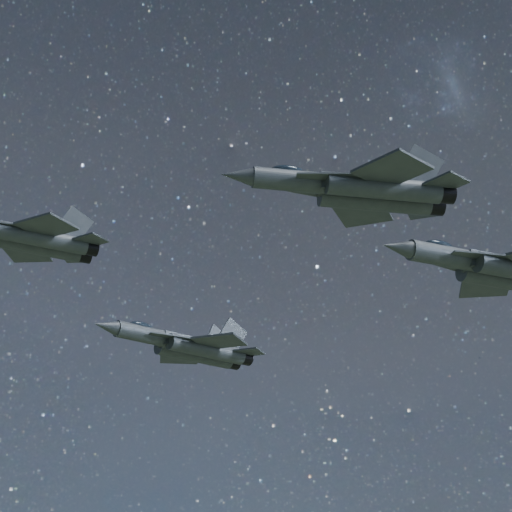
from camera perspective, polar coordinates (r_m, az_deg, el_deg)
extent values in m
cube|color=#31383D|center=(68.86, -14.55, 1.24)|extent=(7.11, 2.87, 1.11)
cylinder|color=#31383D|center=(68.02, -14.13, 1.15)|extent=(7.29, 2.96, 1.33)
cylinder|color=#31383D|center=(69.55, -14.49, 0.64)|extent=(7.29, 2.96, 1.33)
cylinder|color=black|center=(68.93, -10.99, 0.54)|extent=(1.37, 1.45, 1.23)
cylinder|color=black|center=(70.44, -11.42, 0.05)|extent=(1.37, 1.45, 1.23)
cube|color=#31383D|center=(67.28, -16.69, 2.01)|extent=(4.48, 1.12, 0.10)
cube|color=#31383D|center=(66.22, -13.79, 1.95)|extent=(4.90, 4.89, 0.17)
cube|color=#31383D|center=(71.44, -15.03, 0.22)|extent=(4.25, 4.52, 0.17)
cube|color=#31383D|center=(67.93, -10.96, 1.05)|extent=(2.90, 2.90, 0.13)
cube|color=#31383D|center=(71.41, -11.94, -0.08)|extent=(2.49, 2.61, 0.13)
cube|color=#31383D|center=(69.03, -11.97, 2.06)|extent=(2.96, 0.59, 3.04)
cube|color=#31383D|center=(70.92, -12.48, 1.42)|extent=(2.86, 1.05, 3.04)
cylinder|color=#31383D|center=(91.76, -6.99, -5.32)|extent=(8.42, 4.97, 1.77)
cone|color=#31383D|center=(89.20, -9.97, -4.63)|extent=(3.13, 2.54, 1.59)
ellipsoid|color=#19232D|center=(91.36, -7.69, -4.64)|extent=(2.95, 2.17, 0.87)
cube|color=#31383D|center=(94.79, -3.95, -6.04)|extent=(9.22, 5.27, 1.48)
cylinder|color=#31383D|center=(94.00, -3.33, -6.24)|extent=(9.46, 5.42, 1.77)
cylinder|color=#31383D|center=(95.80, -4.12, -6.54)|extent=(9.46, 5.42, 1.77)
cylinder|color=black|center=(96.96, -0.79, -6.79)|extent=(2.01, 2.09, 1.64)
cylinder|color=black|center=(98.71, -1.60, -7.08)|extent=(2.01, 2.09, 1.64)
cube|color=#31383D|center=(91.51, -5.39, -5.43)|extent=(6.04, 2.49, 0.14)
cube|color=#31383D|center=(93.99, -6.43, -5.86)|extent=(5.58, 4.37, 0.14)
cube|color=#31383D|center=(91.81, -2.46, -5.70)|extent=(6.47, 6.32, 0.23)
cube|color=#31383D|center=(97.92, -5.14, -6.73)|extent=(4.99, 5.47, 0.23)
cube|color=#31383D|center=(95.64, -0.46, -6.43)|extent=(3.84, 3.79, 0.17)
cube|color=#31383D|center=(99.65, -2.32, -7.08)|extent=(2.92, 3.12, 0.17)
cube|color=#31383D|center=(96.25, -1.60, -5.32)|extent=(3.80, 1.44, 4.04)
cube|color=#31383D|center=(98.44, -2.59, -5.71)|extent=(3.57, 2.02, 4.04)
cylinder|color=#31383D|center=(65.40, 3.20, 4.97)|extent=(8.00, 2.23, 1.67)
cone|color=#31383D|center=(64.47, -1.24, 5.37)|extent=(2.66, 1.67, 1.49)
ellipsoid|color=#19232D|center=(65.51, 2.10, 5.69)|extent=(2.61, 1.30, 0.82)
cube|color=#31383D|center=(66.82, 7.85, 4.47)|extent=(8.84, 2.22, 1.39)
cylinder|color=#31383D|center=(65.83, 8.51, 4.48)|extent=(9.06, 2.30, 1.67)
cylinder|color=#31383D|center=(67.63, 7.93, 3.67)|extent=(9.06, 2.30, 1.67)
cylinder|color=black|center=(67.52, 12.47, 4.07)|extent=(1.49, 1.63, 1.54)
cylinder|color=black|center=(69.27, 11.80, 3.29)|extent=(1.49, 1.63, 1.54)
cube|color=#31383D|center=(64.57, 5.18, 5.29)|extent=(5.66, 2.58, 0.13)
cube|color=#31383D|center=(67.02, 4.51, 4.15)|extent=(5.65, 1.83, 0.13)
cube|color=#31383D|center=(63.74, 9.06, 5.70)|extent=(5.73, 5.95, 0.21)
cube|color=#31383D|center=(69.84, 7.10, 2.93)|extent=(5.98, 6.10, 0.21)
cube|color=#31383D|center=(66.32, 12.56, 4.79)|extent=(3.37, 3.47, 0.16)
cube|color=#31383D|center=(70.35, 11.04, 2.99)|extent=(3.53, 3.59, 0.16)
cube|color=#31383D|center=(67.57, 10.98, 5.85)|extent=(3.69, 0.73, 3.80)
cube|color=#31383D|center=(69.75, 10.20, 4.83)|extent=(3.72, 0.54, 3.80)
cylinder|color=#31383D|center=(74.17, 13.01, -0.11)|extent=(8.68, 3.01, 1.79)
cone|color=#31383D|center=(71.22, 9.40, 0.57)|extent=(2.96, 1.99, 1.61)
ellipsoid|color=#19232D|center=(73.74, 12.08, 0.67)|extent=(2.88, 1.59, 0.89)
cube|color=#31383D|center=(77.66, 16.60, -0.81)|extent=(9.58, 3.07, 1.49)
cylinder|color=#31383D|center=(78.58, 16.39, -1.50)|extent=(9.81, 3.17, 1.79)
cube|color=#31383D|center=(74.18, 15.01, -0.02)|extent=(6.03, 1.54, 0.14)
cube|color=#31383D|center=(76.44, 13.61, -0.85)|extent=(6.06, 3.17, 0.14)
cube|color=#31383D|center=(80.50, 15.03, -1.99)|extent=(5.99, 6.28, 0.23)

